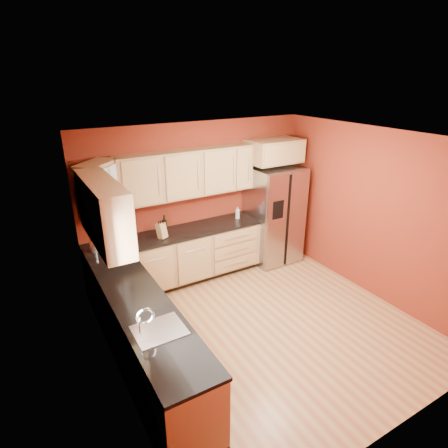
{
  "coord_description": "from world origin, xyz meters",
  "views": [
    {
      "loc": [
        -2.68,
        -3.47,
        3.33
      ],
      "look_at": [
        -0.12,
        0.9,
        1.26
      ],
      "focal_mm": 30.0,
      "sensor_mm": 36.0,
      "label": 1
    }
  ],
  "objects_px": {
    "refrigerator": "(273,214)",
    "knife_block": "(162,231)",
    "canister_left": "(123,238)",
    "soap_dispenser": "(237,213)",
    "wine_bottle_a": "(165,225)"
  },
  "relations": [
    {
      "from": "refrigerator",
      "to": "soap_dispenser",
      "type": "relative_size",
      "value": 8.46
    },
    {
      "from": "refrigerator",
      "to": "wine_bottle_a",
      "type": "distance_m",
      "value": 2.09
    },
    {
      "from": "refrigerator",
      "to": "knife_block",
      "type": "relative_size",
      "value": 7.33
    },
    {
      "from": "refrigerator",
      "to": "canister_left",
      "type": "height_order",
      "value": "refrigerator"
    },
    {
      "from": "refrigerator",
      "to": "soap_dispenser",
      "type": "bearing_deg",
      "value": 172.08
    },
    {
      "from": "wine_bottle_a",
      "to": "soap_dispenser",
      "type": "height_order",
      "value": "wine_bottle_a"
    },
    {
      "from": "refrigerator",
      "to": "canister_left",
      "type": "xyz_separation_m",
      "value": [
        -2.75,
        0.1,
        0.12
      ]
    },
    {
      "from": "refrigerator",
      "to": "wine_bottle_a",
      "type": "xyz_separation_m",
      "value": [
        -2.08,
        0.1,
        0.19
      ]
    },
    {
      "from": "refrigerator",
      "to": "knife_block",
      "type": "distance_m",
      "value": 2.18
    },
    {
      "from": "wine_bottle_a",
      "to": "knife_block",
      "type": "height_order",
      "value": "wine_bottle_a"
    },
    {
      "from": "canister_left",
      "to": "knife_block",
      "type": "distance_m",
      "value": 0.58
    },
    {
      "from": "refrigerator",
      "to": "knife_block",
      "type": "xyz_separation_m",
      "value": [
        -2.18,
        -0.01,
        0.15
      ]
    },
    {
      "from": "knife_block",
      "to": "soap_dispenser",
      "type": "xyz_separation_m",
      "value": [
        1.46,
        0.11,
        -0.02
      ]
    },
    {
      "from": "soap_dispenser",
      "to": "wine_bottle_a",
      "type": "bearing_deg",
      "value": -179.86
    },
    {
      "from": "refrigerator",
      "to": "knife_block",
      "type": "height_order",
      "value": "refrigerator"
    }
  ]
}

